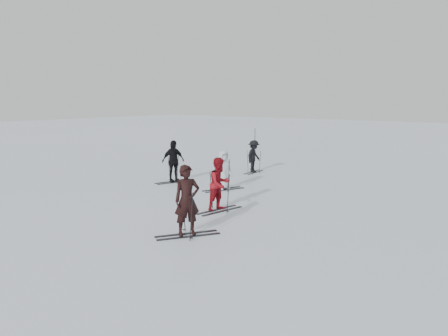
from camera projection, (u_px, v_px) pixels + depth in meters
name	position (u px, v px, depth m)	size (l,w,h in m)	color
ground	(208.00, 198.00, 16.14)	(120.00, 120.00, 0.00)	silver
skier_near_dark	(187.00, 201.00, 11.58)	(0.69, 0.45, 1.89)	black
skier_red	(220.00, 185.00, 14.19)	(0.84, 0.66, 1.73)	maroon
skier_grey	(223.00, 171.00, 17.49)	(0.76, 0.50, 1.56)	silver
skier_uphill_left	(173.00, 162.00, 19.07)	(1.07, 0.44, 1.82)	black
skier_uphill_far	(254.00, 157.00, 21.61)	(1.02, 0.59, 1.58)	black
skis_near_dark	(187.00, 212.00, 11.62)	(0.95, 1.79, 1.31)	black
skis_red	(220.00, 191.00, 14.22)	(0.95, 1.79, 1.31)	black
skis_grey	(223.00, 173.00, 17.51)	(0.97, 1.83, 1.34)	black
skis_uphill_left	(173.00, 168.00, 19.11)	(0.92, 1.75, 1.27)	black
skis_uphill_far	(254.00, 161.00, 21.65)	(0.82, 1.55, 1.13)	black
piste_marker	(255.00, 142.00, 27.49)	(0.04, 0.04, 1.79)	black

